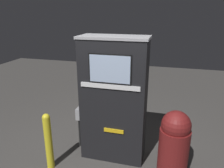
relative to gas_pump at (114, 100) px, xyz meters
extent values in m
plane|color=#423F3D|center=(0.00, -0.24, -1.05)|extent=(14.00, 14.00, 0.00)
cube|color=black|center=(0.00, 0.00, -0.48)|extent=(1.05, 0.48, 1.14)
cube|color=black|center=(0.00, 0.00, 0.54)|extent=(1.05, 0.48, 0.92)
cube|color=#99999E|center=(0.00, 0.00, 1.02)|extent=(1.08, 0.51, 0.04)
cube|color=black|center=(0.00, -0.24, 0.59)|extent=(0.65, 0.01, 0.45)
cube|color=#9EB2D1|center=(0.00, -0.25, 0.59)|extent=(0.61, 0.01, 0.41)
cube|color=silver|center=(0.00, -0.25, 0.32)|extent=(0.93, 0.02, 0.07)
cube|color=gold|center=(0.07, -0.25, -0.43)|extent=(0.32, 0.02, 0.06)
cube|color=#99999E|center=(-0.57, -0.09, -0.26)|extent=(0.09, 0.22, 0.19)
cylinder|color=black|center=(-0.57, -0.17, -0.61)|extent=(0.03, 0.03, 0.51)
cylinder|color=yellow|center=(-0.91, -0.60, -0.60)|extent=(0.12, 0.12, 0.91)
sphere|color=yellow|center=(-0.91, -0.60, -0.14)|extent=(0.12, 0.12, 0.12)
cylinder|color=maroon|center=(1.01, -0.26, -0.65)|extent=(0.46, 0.46, 0.80)
sphere|color=maroon|center=(1.01, -0.26, -0.18)|extent=(0.43, 0.43, 0.43)
camera|label=1|loc=(0.84, -3.22, 1.40)|focal=35.00mm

